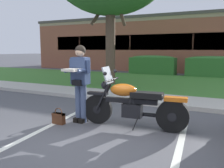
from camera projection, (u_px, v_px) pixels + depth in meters
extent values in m
plane|color=#4C4C51|center=(91.00, 139.00, 4.46)|extent=(140.00, 140.00, 0.00)
cube|color=#B7B2A8|center=(146.00, 103.00, 7.14)|extent=(60.00, 0.20, 0.12)
cube|color=#B7B2A8|center=(155.00, 99.00, 7.89)|extent=(60.00, 1.50, 0.08)
cube|color=#3D752D|center=(181.00, 83.00, 11.50)|extent=(60.00, 6.68, 0.06)
cube|color=silver|center=(48.00, 126.00, 5.16)|extent=(0.63, 4.38, 0.01)
cube|color=silver|center=(179.00, 150.00, 3.95)|extent=(0.63, 4.38, 0.01)
cylinder|color=black|center=(98.00, 109.00, 5.35)|extent=(0.65, 0.17, 0.64)
cylinder|color=black|center=(98.00, 109.00, 5.35)|extent=(0.19, 0.14, 0.18)
cylinder|color=black|center=(173.00, 116.00, 4.80)|extent=(0.66, 0.25, 0.64)
cylinder|color=black|center=(173.00, 116.00, 4.80)|extent=(0.20, 0.22, 0.18)
cube|color=black|center=(98.00, 93.00, 5.31)|extent=(0.45, 0.19, 0.06)
cube|color=orange|center=(176.00, 99.00, 4.74)|extent=(0.46, 0.25, 0.08)
cylinder|color=black|center=(102.00, 98.00, 5.19)|extent=(0.31, 0.08, 0.58)
cylinder|color=black|center=(105.00, 96.00, 5.34)|extent=(0.31, 0.08, 0.58)
sphere|color=black|center=(105.00, 85.00, 5.22)|extent=(0.17, 0.17, 0.17)
cylinder|color=black|center=(111.00, 80.00, 5.15)|extent=(0.11, 0.72, 0.03)
cylinder|color=black|center=(105.00, 82.00, 4.82)|extent=(0.05, 0.10, 0.04)
cylinder|color=black|center=(117.00, 78.00, 5.49)|extent=(0.05, 0.10, 0.04)
sphere|color=black|center=(105.00, 74.00, 4.86)|extent=(0.08, 0.08, 0.08)
sphere|color=black|center=(115.00, 71.00, 5.42)|extent=(0.08, 0.08, 0.08)
cube|color=#B2BCC6|center=(108.00, 75.00, 5.17)|extent=(0.18, 0.37, 0.35)
cube|color=black|center=(131.00, 101.00, 5.06)|extent=(1.10, 0.22, 0.10)
ellipsoid|color=orange|center=(123.00, 90.00, 5.09)|extent=(0.59, 0.38, 0.26)
cube|color=black|center=(147.00, 95.00, 4.93)|extent=(0.67, 0.35, 0.12)
cube|color=black|center=(132.00, 110.00, 5.08)|extent=(0.42, 0.28, 0.28)
cylinder|color=black|center=(131.00, 103.00, 5.07)|extent=(0.19, 0.14, 0.21)
cylinder|color=black|center=(134.00, 103.00, 5.04)|extent=(0.19, 0.14, 0.21)
cylinder|color=black|center=(151.00, 115.00, 5.09)|extent=(0.61, 0.15, 0.08)
cylinder|color=black|center=(161.00, 116.00, 5.03)|extent=(0.61, 0.15, 0.08)
cylinder|color=black|center=(136.00, 123.00, 4.92)|extent=(0.11, 0.13, 0.30)
cube|color=black|center=(83.00, 120.00, 5.46)|extent=(0.11, 0.24, 0.10)
cube|color=black|center=(78.00, 119.00, 5.52)|extent=(0.11, 0.24, 0.10)
cylinder|color=#47567A|center=(83.00, 103.00, 5.42)|extent=(0.14, 0.14, 0.86)
cylinder|color=#47567A|center=(78.00, 103.00, 5.49)|extent=(0.14, 0.14, 0.86)
cube|color=navy|center=(80.00, 71.00, 5.35)|extent=(0.38, 0.22, 0.58)
cube|color=navy|center=(80.00, 58.00, 5.32)|extent=(0.30, 0.20, 0.06)
sphere|color=tan|center=(80.00, 52.00, 5.30)|extent=(0.21, 0.21, 0.21)
sphere|color=black|center=(80.00, 50.00, 5.30)|extent=(0.23, 0.23, 0.23)
cube|color=black|center=(77.00, 83.00, 5.27)|extent=(0.22, 0.10, 0.12)
cylinder|color=navy|center=(82.00, 71.00, 5.14)|extent=(0.09, 0.34, 0.09)
cylinder|color=navy|center=(70.00, 70.00, 5.28)|extent=(0.09, 0.34, 0.09)
cylinder|color=navy|center=(88.00, 67.00, 5.22)|extent=(0.10, 0.10, 0.28)
cylinder|color=navy|center=(71.00, 66.00, 5.42)|extent=(0.10, 0.10, 0.28)
cube|color=beige|center=(72.00, 70.00, 5.08)|extent=(0.32, 0.32, 0.05)
cube|color=#562D19|center=(59.00, 119.00, 5.33)|extent=(0.28, 0.12, 0.24)
cube|color=#562D19|center=(58.00, 114.00, 5.32)|extent=(0.28, 0.13, 0.04)
torus|color=#562D19|center=(58.00, 112.00, 5.32)|extent=(0.20, 0.02, 0.20)
cylinder|color=brown|center=(110.00, 48.00, 11.11)|extent=(0.43, 0.43, 3.39)
cylinder|color=brown|center=(120.00, 11.00, 10.67)|extent=(0.15, 1.08, 1.20)
cylinder|color=brown|center=(99.00, 14.00, 11.16)|extent=(0.15, 1.30, 1.15)
cube|color=#336B2D|center=(152.00, 66.00, 15.79)|extent=(2.94, 0.90, 1.10)
ellipsoid|color=#336B2D|center=(153.00, 58.00, 15.71)|extent=(2.79, 0.84, 0.28)
cube|color=#336B2D|center=(213.00, 68.00, 14.16)|extent=(3.03, 0.90, 1.10)
ellipsoid|color=#336B2D|center=(214.00, 58.00, 14.08)|extent=(2.88, 0.84, 0.28)
cube|color=#93513D|center=(202.00, 46.00, 20.09)|extent=(26.15, 9.35, 3.86)
cube|color=#998466|center=(194.00, 16.00, 15.75)|extent=(26.15, 0.10, 0.24)
cube|color=#4C4742|center=(203.00, 20.00, 19.81)|extent=(26.41, 9.44, 0.20)
cube|color=#1E282D|center=(193.00, 42.00, 15.97)|extent=(22.22, 0.06, 1.10)
cube|color=#93513D|center=(80.00, 43.00, 19.94)|extent=(0.08, 0.04, 1.20)
cube|color=#93513D|center=(130.00, 42.00, 17.95)|extent=(0.08, 0.04, 1.20)
cube|color=#93513D|center=(193.00, 42.00, 15.96)|extent=(0.08, 0.04, 1.20)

